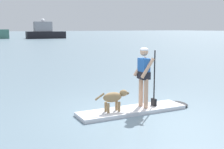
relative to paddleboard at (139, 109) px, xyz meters
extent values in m
plane|color=slate|center=(-0.22, 0.03, -0.05)|extent=(400.00, 400.00, 0.00)
cube|color=silver|center=(-0.22, 0.03, 0.00)|extent=(3.10, 1.10, 0.10)
ellipsoid|color=black|center=(1.28, -0.15, 0.00)|extent=(0.64, 0.78, 0.10)
cylinder|color=tan|center=(0.14, 0.11, 0.45)|extent=(0.12, 0.12, 0.81)
cylinder|color=tan|center=(0.11, -0.14, 0.45)|extent=(0.12, 0.12, 0.81)
cube|color=black|center=(0.12, -0.01, 0.94)|extent=(0.26, 0.38, 0.20)
cube|color=#2659A5|center=(0.12, -0.01, 1.13)|extent=(0.24, 0.36, 0.54)
sphere|color=tan|center=(0.12, -0.01, 1.57)|extent=(0.22, 0.22, 0.22)
ellipsoid|color=white|center=(0.12, -0.01, 1.63)|extent=(0.23, 0.23, 0.11)
cylinder|color=tan|center=(0.15, 0.17, 1.16)|extent=(0.43, 0.14, 0.54)
cylinder|color=tan|center=(0.10, -0.20, 1.16)|extent=(0.43, 0.14, 0.54)
cylinder|color=black|center=(0.47, -0.05, 0.83)|extent=(0.04, 0.04, 1.55)
cube|color=black|center=(0.47, -0.05, 0.15)|extent=(0.10, 0.19, 0.20)
ellipsoid|color=#997A51|center=(-0.82, 0.09, 0.43)|extent=(0.55, 0.28, 0.26)
ellipsoid|color=#997A51|center=(-0.49, 0.06, 0.51)|extent=(0.24, 0.18, 0.18)
ellipsoid|color=brown|center=(-0.39, 0.04, 0.49)|extent=(0.13, 0.09, 0.08)
cylinder|color=#997A51|center=(-1.18, 0.13, 0.48)|extent=(0.27, 0.08, 0.18)
cylinder|color=#997A51|center=(-0.65, 0.15, 0.18)|extent=(0.07, 0.07, 0.25)
cylinder|color=#997A51|center=(-0.67, 0.00, 0.18)|extent=(0.07, 0.07, 0.25)
cylinder|color=#997A51|center=(-0.96, 0.19, 0.18)|extent=(0.07, 0.07, 0.25)
cylinder|color=#997A51|center=(-0.98, 0.03, 0.18)|extent=(0.07, 0.07, 0.25)
cube|color=black|center=(17.79, 55.25, 0.70)|extent=(8.58, 4.10, 1.51)
cube|color=gray|center=(17.17, 55.25, 2.50)|extent=(4.00, 2.67, 2.07)
ellipsoid|color=white|center=(17.17, 55.25, 3.88)|extent=(0.90, 0.90, 0.60)
camera|label=1|loc=(-4.83, -6.08, 2.20)|focal=46.75mm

